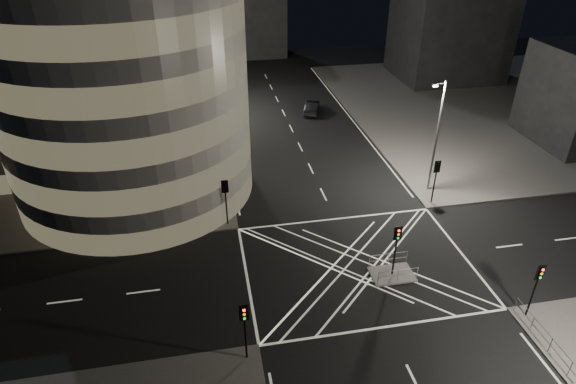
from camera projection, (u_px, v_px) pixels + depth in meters
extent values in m
plane|color=black|center=(358.00, 265.00, 34.60)|extent=(120.00, 120.00, 0.00)
cube|color=#514F4C|center=(29.00, 140.00, 52.69)|extent=(42.00, 42.00, 0.15)
cube|color=#514F4C|center=(509.00, 105.00, 61.95)|extent=(42.00, 42.00, 0.15)
cube|color=slate|center=(392.00, 274.00, 33.61)|extent=(3.00, 2.00, 0.15)
cylinder|color=gray|center=(117.00, 49.00, 37.35)|extent=(20.00, 20.00, 25.00)
cube|color=gray|center=(17.00, 27.00, 44.18)|extent=(20.00, 18.00, 25.00)
cube|color=gray|center=(95.00, 7.00, 60.76)|extent=(24.00, 16.00, 22.00)
cube|color=black|center=(450.00, 24.00, 68.54)|extent=(14.00, 12.00, 15.00)
cube|color=black|center=(229.00, 0.00, 78.23)|extent=(18.00, 8.00, 18.00)
cylinder|color=black|center=(204.00, 193.00, 39.55)|extent=(0.32, 0.32, 3.43)
ellipsoid|color=black|center=(200.00, 160.00, 37.98)|extent=(4.91, 4.91, 5.65)
cylinder|color=black|center=(201.00, 159.00, 44.50)|extent=(0.32, 0.32, 3.86)
ellipsoid|color=black|center=(198.00, 126.00, 42.85)|extent=(4.69, 4.69, 5.39)
cylinder|color=black|center=(199.00, 135.00, 49.69)|extent=(0.32, 0.32, 3.32)
ellipsoid|color=black|center=(197.00, 109.00, 48.22)|extent=(4.41, 4.41, 5.07)
cylinder|color=black|center=(197.00, 112.00, 54.64)|extent=(0.32, 0.32, 3.76)
ellipsoid|color=black|center=(194.00, 83.00, 52.88)|extent=(5.62, 5.62, 6.46)
cylinder|color=black|center=(197.00, 98.00, 59.96)|extent=(0.32, 0.32, 2.73)
ellipsoid|color=black|center=(195.00, 80.00, 58.72)|extent=(3.80, 3.80, 4.37)
cylinder|color=black|center=(227.00, 208.00, 38.08)|extent=(0.12, 0.12, 3.00)
cube|color=black|center=(225.00, 187.00, 37.08)|extent=(0.28, 0.22, 0.90)
cube|color=black|center=(225.00, 187.00, 37.08)|extent=(0.55, 0.04, 1.10)
cylinder|color=black|center=(246.00, 338.00, 26.61)|extent=(0.12, 0.12, 3.00)
cube|color=black|center=(244.00, 313.00, 25.61)|extent=(0.28, 0.22, 0.90)
cube|color=black|center=(244.00, 313.00, 25.61)|extent=(0.55, 0.04, 1.10)
cylinder|color=black|center=(434.00, 187.00, 40.89)|extent=(0.12, 0.12, 3.00)
cube|color=black|center=(437.00, 167.00, 39.89)|extent=(0.28, 0.22, 0.90)
cube|color=black|center=(437.00, 167.00, 39.89)|extent=(0.55, 0.04, 1.10)
cylinder|color=black|center=(532.00, 297.00, 29.42)|extent=(0.12, 0.12, 3.00)
cube|color=black|center=(540.00, 272.00, 28.42)|extent=(0.28, 0.22, 0.90)
cube|color=black|center=(540.00, 272.00, 28.42)|extent=(0.55, 0.04, 1.10)
cylinder|color=black|center=(394.00, 257.00, 32.81)|extent=(0.12, 0.12, 3.00)
cube|color=black|center=(398.00, 233.00, 31.80)|extent=(0.28, 0.22, 0.90)
cube|color=black|center=(398.00, 233.00, 31.80)|extent=(0.55, 0.04, 1.10)
cylinder|color=slate|center=(211.00, 141.00, 40.55)|extent=(0.20, 0.20, 10.00)
cylinder|color=slate|center=(211.00, 85.00, 38.13)|extent=(0.90, 0.10, 0.10)
cube|color=slate|center=(217.00, 86.00, 38.26)|extent=(0.50, 0.25, 0.18)
cube|color=white|center=(217.00, 87.00, 38.31)|extent=(0.42, 0.20, 0.05)
cylinder|color=slate|center=(203.00, 77.00, 55.73)|extent=(0.20, 0.20, 10.00)
cylinder|color=slate|center=(203.00, 34.00, 53.31)|extent=(0.90, 0.10, 0.10)
cube|color=slate|center=(207.00, 34.00, 53.43)|extent=(0.50, 0.25, 0.18)
cube|color=white|center=(207.00, 35.00, 53.49)|extent=(0.42, 0.20, 0.05)
cylinder|color=slate|center=(436.00, 138.00, 41.06)|extent=(0.20, 0.20, 10.00)
cylinder|color=slate|center=(441.00, 83.00, 38.49)|extent=(0.90, 0.10, 0.10)
cube|color=slate|center=(435.00, 85.00, 38.47)|extent=(0.50, 0.25, 0.18)
cube|color=white|center=(435.00, 86.00, 38.53)|extent=(0.42, 0.20, 0.05)
cube|color=slate|center=(398.00, 276.00, 32.53)|extent=(2.80, 0.06, 1.10)
cube|color=slate|center=(388.00, 259.00, 34.05)|extent=(2.80, 0.06, 1.10)
imported|color=black|center=(312.00, 107.00, 59.49)|extent=(2.96, 4.74, 1.47)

